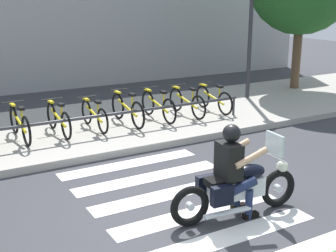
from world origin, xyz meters
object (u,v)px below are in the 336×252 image
at_px(motorcycle, 237,187).
at_px(bicycle_6, 187,102).
at_px(bicycle_4, 127,109).
at_px(bike_rack, 121,114).
at_px(bicycle_3, 94,115).
at_px(bicycle_1, 20,124).
at_px(bicycle_5, 158,106).
at_px(bicycle_7, 213,99).
at_px(rider, 233,165).
at_px(bicycle_2, 58,119).
at_px(street_lamp, 251,21).

distance_m(motorcycle, bicycle_6, 5.36).
relative_size(bicycle_4, bike_rack, 0.27).
relative_size(bicycle_3, bicycle_6, 0.93).
xyz_separation_m(bicycle_1, bike_rack, (2.11, -0.55, 0.07)).
relative_size(bicycle_5, bike_rack, 0.26).
height_order(bicycle_3, bicycle_7, bicycle_7).
distance_m(rider, bicycle_2, 5.01).
bearing_deg(bicycle_3, bicycle_2, -179.96).
height_order(rider, bicycle_2, rider).
bearing_deg(street_lamp, rider, -131.07).
bearing_deg(rider, bike_rack, 87.73).
bearing_deg(bicycle_3, bicycle_1, -179.97).
distance_m(motorcycle, bicycle_5, 5.08).
relative_size(bicycle_1, bike_rack, 0.26).
bearing_deg(bike_rack, rider, -92.27).
relative_size(bicycle_7, street_lamp, 0.40).
height_order(bicycle_1, street_lamp, street_lamp).
xyz_separation_m(bicycle_4, bicycle_7, (2.54, 0.00, -0.02)).
xyz_separation_m(bicycle_5, street_lamp, (3.62, 0.93, 1.95)).
relative_size(motorcycle, bicycle_5, 1.25).
distance_m(bicycle_4, bike_rack, 0.70).
bearing_deg(bicycle_6, bicycle_4, -179.98).
distance_m(bicycle_1, street_lamp, 7.32).
xyz_separation_m(bicycle_3, bicycle_7, (3.38, -0.00, 0.01)).
bearing_deg(bicycle_5, street_lamp, 14.35).
distance_m(bicycle_2, bicycle_6, 3.38).
bearing_deg(bicycle_7, bicycle_1, -180.00).
height_order(rider, bicycle_4, rider).
relative_size(bicycle_2, bicycle_5, 0.96).
xyz_separation_m(bicycle_6, bike_rack, (-2.11, -0.55, 0.08)).
xyz_separation_m(rider, bicycle_1, (-1.94, 4.88, -0.31)).
xyz_separation_m(motorcycle, bicycle_6, (2.21, 4.89, 0.05)).
bearing_deg(bicycle_5, bicycle_6, 0.01).
relative_size(motorcycle, street_lamp, 0.53).
bearing_deg(bike_rack, bicycle_3, 127.29).
relative_size(bicycle_1, street_lamp, 0.43).
bearing_deg(bicycle_7, bike_rack, -169.38).
relative_size(motorcycle, rider, 1.49).
bearing_deg(bicycle_3, bicycle_7, -0.01).
distance_m(bicycle_4, bicycle_7, 2.54).
bearing_deg(motorcycle, bicycle_2, 103.51).
height_order(bicycle_2, street_lamp, street_lamp).
bearing_deg(bicycle_3, bicycle_6, -0.01).
height_order(bicycle_1, bicycle_2, bicycle_1).
relative_size(motorcycle, bicycle_4, 1.21).
height_order(bike_rack, street_lamp, street_lamp).
xyz_separation_m(motorcycle, bicycle_4, (0.52, 4.89, 0.06)).
bearing_deg(motorcycle, bicycle_1, 112.44).
relative_size(motorcycle, bicycle_7, 1.31).
bearing_deg(bicycle_6, rider, -115.08).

